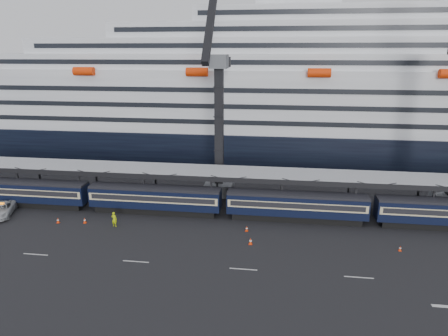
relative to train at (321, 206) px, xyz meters
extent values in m
plane|color=black|center=(4.65, -10.00, -2.20)|extent=(260.00, 260.00, 0.00)
cube|color=beige|center=(-33.35, -14.00, -2.19)|extent=(3.00, 0.15, 0.02)
cube|color=beige|center=(-21.35, -14.00, -2.19)|extent=(3.00, 0.15, 0.02)
cube|color=beige|center=(-9.35, -14.00, -2.19)|extent=(3.00, 0.15, 0.02)
cube|color=beige|center=(2.65, -14.00, -2.19)|extent=(3.00, 0.15, 0.02)
cube|color=beige|center=(9.65, -18.00, -2.19)|extent=(2.50, 0.40, 0.02)
cube|color=black|center=(-43.35, 0.00, -1.75)|extent=(17.48, 2.40, 0.90)
cube|color=black|center=(-43.35, 0.00, 0.05)|extent=(19.00, 2.80, 2.70)
cube|color=beige|center=(-43.35, 0.00, 0.35)|extent=(18.62, 2.92, 1.05)
cube|color=black|center=(-43.35, 0.00, 0.40)|extent=(17.86, 2.98, 0.70)
cube|color=black|center=(-43.35, 0.00, 1.55)|extent=(19.00, 2.50, 0.35)
cube|color=black|center=(-23.35, 0.00, -1.75)|extent=(17.48, 2.40, 0.90)
cube|color=black|center=(-23.35, 0.00, 0.05)|extent=(19.00, 2.80, 2.70)
cube|color=beige|center=(-23.35, 0.00, 0.35)|extent=(18.62, 2.92, 1.05)
cube|color=black|center=(-23.35, 0.00, 0.40)|extent=(17.86, 2.98, 0.70)
cube|color=black|center=(-23.35, 0.00, 1.55)|extent=(19.00, 2.50, 0.35)
cube|color=black|center=(-3.35, 0.00, -1.75)|extent=(17.48, 2.40, 0.90)
cube|color=black|center=(-3.35, 0.00, 0.05)|extent=(19.00, 2.80, 2.70)
cube|color=beige|center=(-3.35, 0.00, 0.35)|extent=(18.62, 2.92, 1.05)
cube|color=black|center=(-3.35, 0.00, 0.40)|extent=(17.86, 2.98, 0.70)
cube|color=black|center=(-3.35, 0.00, 1.55)|extent=(19.00, 2.50, 0.35)
cube|color=#96999E|center=(4.65, 4.00, 3.20)|extent=(130.00, 6.00, 0.25)
cube|color=black|center=(4.65, 1.00, 2.90)|extent=(130.00, 0.25, 0.70)
cube|color=black|center=(4.65, 7.00, 2.90)|extent=(130.00, 0.25, 0.70)
cube|color=black|center=(-45.35, 1.20, 0.50)|extent=(0.25, 0.25, 5.40)
cube|color=black|center=(-45.35, 6.80, 0.50)|extent=(0.25, 0.25, 5.40)
cube|color=black|center=(-35.35, 1.20, 0.50)|extent=(0.25, 0.25, 5.40)
cube|color=black|center=(-35.35, 6.80, 0.50)|extent=(0.25, 0.25, 5.40)
cube|color=black|center=(-25.35, 1.20, 0.50)|extent=(0.25, 0.25, 5.40)
cube|color=black|center=(-25.35, 6.80, 0.50)|extent=(0.25, 0.25, 5.40)
cube|color=black|center=(-15.35, 1.20, 0.50)|extent=(0.25, 0.25, 5.40)
cube|color=black|center=(-15.35, 6.80, 0.50)|extent=(0.25, 0.25, 5.40)
cube|color=black|center=(-5.35, 1.20, 0.50)|extent=(0.25, 0.25, 5.40)
cube|color=black|center=(-5.35, 6.80, 0.50)|extent=(0.25, 0.25, 5.40)
cube|color=black|center=(4.65, 1.20, 0.50)|extent=(0.25, 0.25, 5.40)
cube|color=black|center=(4.65, 6.80, 0.50)|extent=(0.25, 0.25, 5.40)
cube|color=black|center=(14.65, 1.20, 0.50)|extent=(0.25, 0.25, 5.40)
cube|color=black|center=(14.65, 6.80, 0.50)|extent=(0.25, 0.25, 5.40)
cube|color=black|center=(4.65, 36.00, 1.30)|extent=(200.00, 28.00, 7.00)
cube|color=silver|center=(4.65, 36.00, 10.80)|extent=(190.00, 26.88, 12.00)
cube|color=silver|center=(4.65, 36.00, 18.30)|extent=(160.00, 24.64, 3.00)
cube|color=black|center=(4.65, 23.63, 18.30)|extent=(153.60, 0.12, 0.90)
cube|color=silver|center=(4.65, 36.00, 21.30)|extent=(124.00, 21.84, 3.00)
cube|color=black|center=(4.65, 25.03, 21.30)|extent=(119.04, 0.12, 0.90)
cube|color=silver|center=(4.65, 36.00, 24.30)|extent=(90.00, 19.04, 3.00)
cube|color=black|center=(4.65, 26.43, 24.30)|extent=(86.40, 0.12, 0.90)
cube|color=silver|center=(4.65, 36.00, 27.30)|extent=(56.00, 16.24, 3.00)
cube|color=black|center=(4.65, 27.83, 27.30)|extent=(53.76, 0.12, 0.90)
cube|color=silver|center=(-3.35, 36.00, 29.80)|extent=(16.00, 12.00, 2.50)
cylinder|color=#ED3407|center=(-43.35, 21.96, 16.60)|extent=(4.00, 1.60, 1.60)
cylinder|color=#ED3407|center=(-21.35, 21.96, 16.60)|extent=(4.00, 1.60, 1.60)
cylinder|color=#ED3407|center=(0.65, 21.96, 16.60)|extent=(4.00, 1.60, 1.60)
cube|color=#53565C|center=(-15.35, 9.00, -1.20)|extent=(4.50, 4.50, 2.00)
cube|color=black|center=(-15.35, 9.00, 8.80)|extent=(1.30, 1.30, 18.00)
cube|color=#53565C|center=(-15.35, 9.00, 18.80)|extent=(2.60, 3.20, 2.00)
cube|color=black|center=(-15.35, 3.21, 25.69)|extent=(0.90, 12.26, 14.37)
cube|color=black|center=(-15.35, 11.52, 18.80)|extent=(0.90, 5.04, 0.90)
cube|color=black|center=(-15.35, 14.04, 18.60)|extent=(2.20, 1.60, 1.60)
imported|color=#A5A9AD|center=(-44.75, -4.11, -1.31)|extent=(5.08, 7.02, 1.77)
imported|color=#BEDA0B|center=(-27.35, -5.46, -1.17)|extent=(0.82, 0.60, 2.06)
cube|color=#ED3407|center=(-31.82, -4.95, -2.18)|extent=(0.40, 0.40, 0.04)
cone|color=#ED3407|center=(-31.82, -4.95, -1.78)|extent=(0.33, 0.33, 0.75)
cylinder|color=white|center=(-31.82, -4.95, -1.78)|extent=(0.28, 0.28, 0.13)
cube|color=#ED3407|center=(-35.46, -5.39, -2.18)|extent=(0.39, 0.39, 0.04)
cone|color=#ED3407|center=(-35.46, -5.39, -1.80)|extent=(0.32, 0.32, 0.73)
cylinder|color=white|center=(-35.46, -5.39, -1.80)|extent=(0.27, 0.27, 0.12)
cube|color=#ED3407|center=(-9.76, -4.53, -2.18)|extent=(0.38, 0.38, 0.04)
cone|color=#ED3407|center=(-9.76, -4.53, -1.80)|extent=(0.32, 0.32, 0.71)
cylinder|color=white|center=(-9.76, -4.53, -1.80)|extent=(0.27, 0.27, 0.12)
cube|color=#ED3407|center=(-9.01, -8.11, -2.18)|extent=(0.43, 0.43, 0.05)
cone|color=#ED3407|center=(-9.01, -8.11, -1.75)|extent=(0.36, 0.36, 0.81)
cylinder|color=white|center=(-9.01, -8.11, -1.75)|extent=(0.30, 0.30, 0.14)
cube|color=#ED3407|center=(8.48, -7.42, -2.18)|extent=(0.33, 0.33, 0.04)
cone|color=#ED3407|center=(8.48, -7.42, -1.85)|extent=(0.28, 0.28, 0.63)
cylinder|color=white|center=(8.48, -7.42, -1.85)|extent=(0.24, 0.24, 0.11)
camera|label=1|loc=(-6.28, -51.94, 20.30)|focal=32.00mm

